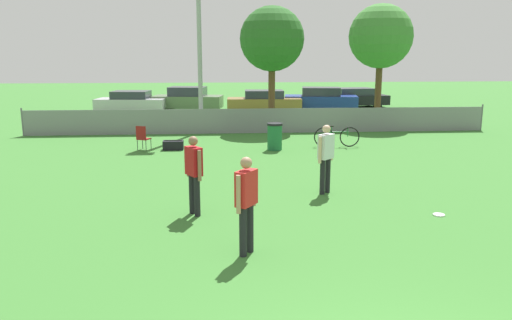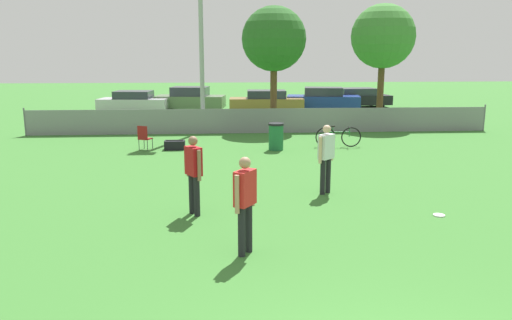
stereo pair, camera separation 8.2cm
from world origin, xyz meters
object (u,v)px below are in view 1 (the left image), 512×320
at_px(player_defender_red, 194,169).
at_px(parked_car_dark, 354,98).
at_px(bicycle_sideline, 337,137).
at_px(gear_bag_sideline, 173,145).
at_px(player_thrower_red, 246,198).
at_px(player_receiver_white, 326,154).
at_px(folding_chair_sideline, 143,137).
at_px(tree_near_pole, 272,39).
at_px(trash_bin, 275,136).
at_px(parked_car_olive, 188,99).
at_px(tree_far_right, 381,37).
at_px(light_pole, 199,14).
at_px(frisbee_disc, 439,215).
at_px(parked_car_blue, 321,99).
at_px(parked_car_tan, 264,101).
at_px(parked_car_silver, 131,102).

xyz_separation_m(player_defender_red, parked_car_dark, (9.67, 22.27, -0.39)).
distance_m(bicycle_sideline, gear_bag_sideline, 6.17).
xyz_separation_m(player_thrower_red, gear_bag_sideline, (-2.11, 10.07, -0.85)).
bearing_deg(bicycle_sideline, gear_bag_sideline, -175.65).
height_order(player_receiver_white, folding_chair_sideline, player_receiver_white).
bearing_deg(tree_near_pole, gear_bag_sideline, -128.45).
height_order(player_thrower_red, folding_chair_sideline, player_thrower_red).
relative_size(trash_bin, parked_car_olive, 0.22).
bearing_deg(tree_far_right, parked_car_dark, 82.65).
height_order(light_pole, player_receiver_white, light_pole).
distance_m(light_pole, parked_car_olive, 10.09).
bearing_deg(tree_near_pole, player_receiver_white, -89.58).
xyz_separation_m(frisbee_disc, trash_bin, (-2.70, 7.93, 0.49)).
height_order(tree_near_pole, parked_car_olive, tree_near_pole).
distance_m(gear_bag_sideline, parked_car_olive, 13.35).
bearing_deg(player_thrower_red, light_pole, 39.09).
distance_m(tree_far_right, gear_bag_sideline, 12.31).
relative_size(player_thrower_red, frisbee_disc, 6.80).
relative_size(player_defender_red, parked_car_olive, 0.39).
bearing_deg(trash_bin, parked_car_blue, 71.36).
bearing_deg(light_pole, parked_car_olive, 96.92).
bearing_deg(parked_car_dark, player_defender_red, -118.49).
distance_m(trash_bin, parked_car_tan, 12.66).
relative_size(bicycle_sideline, parked_car_olive, 0.39).
height_order(player_defender_red, player_receiver_white, same).
xyz_separation_m(bicycle_sideline, gear_bag_sideline, (-6.17, -0.10, -0.22)).
distance_m(parked_car_tan, parked_car_blue, 3.74).
relative_size(tree_far_right, player_receiver_white, 3.38).
xyz_separation_m(tree_near_pole, player_receiver_white, (0.09, -11.64, -3.12)).
bearing_deg(bicycle_sideline, player_receiver_white, -102.66).
bearing_deg(tree_far_right, parked_car_silver, 154.42).
bearing_deg(parked_car_dark, tree_near_pole, -130.60).
distance_m(folding_chair_sideline, trash_bin, 4.84).
distance_m(tree_far_right, parked_car_dark, 9.02).
height_order(light_pole, player_thrower_red, light_pole).
distance_m(trash_bin, parked_car_dark, 16.40).
distance_m(player_thrower_red, bicycle_sideline, 10.97).
bearing_deg(gear_bag_sideline, parked_car_silver, 105.72).
xyz_separation_m(light_pole, parked_car_blue, (7.31, 8.59, -4.49)).
xyz_separation_m(tree_far_right, player_receiver_white, (-5.40, -12.61, -3.29)).
xyz_separation_m(frisbee_disc, gear_bag_sideline, (-6.44, 8.25, 0.15)).
height_order(tree_far_right, parked_car_silver, tree_far_right).
bearing_deg(folding_chair_sideline, parked_car_tan, -91.51).
bearing_deg(frisbee_disc, tree_near_pole, 99.19).
distance_m(parked_car_silver, parked_car_olive, 3.46).
relative_size(player_receiver_white, parked_car_tan, 0.38).
distance_m(light_pole, parked_car_dark, 14.85).
bearing_deg(bicycle_sideline, player_thrower_red, -108.34).
bearing_deg(parked_car_tan, parked_car_silver, -179.99).
relative_size(player_thrower_red, player_receiver_white, 1.00).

